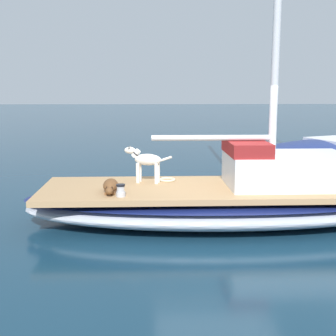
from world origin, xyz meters
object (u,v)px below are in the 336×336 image
Objects in this scene: dog_brown at (111,186)px; deck_winch at (121,191)px; dog_white at (146,161)px; moored_boat_port_side at (330,155)px; sailboat_main at (222,203)px; coiled_rope at (167,180)px.

dog_brown reaches higher than deck_winch.
dog_white is 6.78m from moored_boat_port_side.
moored_boat_port_side reaches higher than sailboat_main.
deck_winch reaches higher than sailboat_main.
dog_white is 2.86× the size of coiled_rope.
dog_brown is at bearing -78.86° from sailboat_main.
sailboat_main is 2.10m from dog_brown.
sailboat_main is 2.00m from deck_winch.
dog_white reaches higher than deck_winch.
dog_brown is 4.54× the size of deck_winch.
dog_brown is 7.74m from moored_boat_port_side.
dog_white is at bearing -70.05° from coiled_rope.
dog_white is 0.11× the size of moored_boat_port_side.
moored_boat_port_side is (-5.07, 5.84, -0.22)m from dog_brown.
dog_white is at bearing 143.15° from dog_brown.
sailboat_main is 1.65m from dog_white.
dog_brown is 0.40m from deck_winch.
moored_boat_port_side is at bearing 130.95° from dog_brown.
coiled_rope is at bearing -49.52° from moored_boat_port_side.
dog_white is 1.25m from deck_winch.
coiled_rope is at bearing 133.09° from dog_brown.
dog_white reaches higher than coiled_rope.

